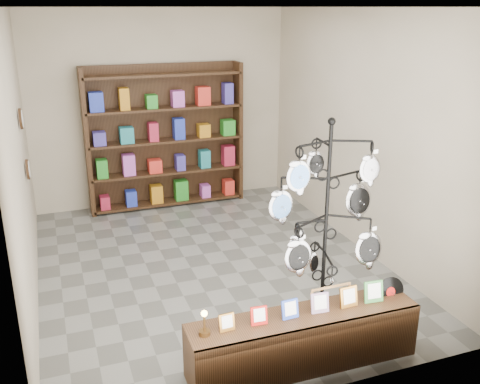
# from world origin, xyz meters

# --- Properties ---
(ground) EXTENTS (5.00, 5.00, 0.00)m
(ground) POSITION_xyz_m (0.00, 0.00, 0.00)
(ground) COLOR slate
(ground) RESTS_ON ground
(room_envelope) EXTENTS (5.00, 5.00, 5.00)m
(room_envelope) POSITION_xyz_m (0.00, 0.00, 1.85)
(room_envelope) COLOR beige
(room_envelope) RESTS_ON ground
(display_tree) EXTENTS (1.08, 0.95, 2.12)m
(display_tree) POSITION_xyz_m (0.58, -1.75, 1.22)
(display_tree) COLOR black
(display_tree) RESTS_ON ground
(front_shelf) EXTENTS (2.06, 0.45, 0.73)m
(front_shelf) POSITION_xyz_m (0.20, -2.14, 0.26)
(front_shelf) COLOR black
(front_shelf) RESTS_ON ground
(back_shelving) EXTENTS (2.42, 0.36, 2.20)m
(back_shelving) POSITION_xyz_m (0.00, 2.30, 1.03)
(back_shelving) COLOR black
(back_shelving) RESTS_ON ground
(wall_clocks) EXTENTS (0.03, 0.24, 0.84)m
(wall_clocks) POSITION_xyz_m (-1.97, 0.80, 1.50)
(wall_clocks) COLOR black
(wall_clocks) RESTS_ON ground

